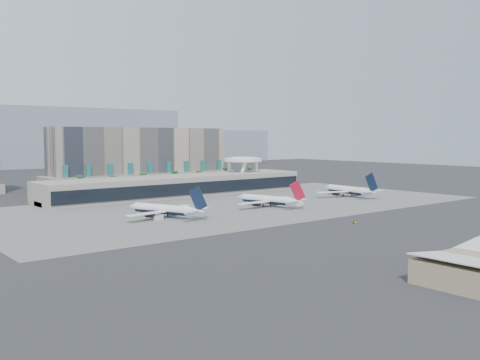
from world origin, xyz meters
TOP-DOWN VIEW (x-y plane):
  - ground at (0.00, 0.00)m, footprint 900.00×900.00m
  - apron_pad at (0.00, 55.00)m, footprint 260.00×130.00m
  - mountain_ridge at (27.88, 470.00)m, footprint 680.00×60.00m
  - hotel at (10.00, 174.41)m, footprint 140.00×30.00m
  - terminal at (0.00, 109.84)m, footprint 170.00×32.50m
  - saucer_structure at (55.00, 116.00)m, footprint 26.00×26.00m
  - palm_row at (7.00, 145.00)m, footprint 157.80×2.80m
  - airliner_left at (-53.71, 38.14)m, footprint 39.90×41.21m
  - airliner_centre at (6.55, 36.73)m, footprint 40.12×41.71m
  - airliner_right at (75.08, 41.03)m, footprint 43.35×44.90m
  - service_vehicle_a at (-59.07, 34.01)m, footprint 4.23×2.76m
  - service_vehicle_b at (23.21, 30.33)m, footprint 3.64×2.36m
  - taxiway_sign at (-1.19, -25.42)m, footprint 2.04×0.81m

SIDE VIEW (x-z plane):
  - ground at x=0.00m, z-range 0.00..0.00m
  - apron_pad at x=0.00m, z-range 0.00..0.06m
  - taxiway_sign at x=-1.19m, z-range 0.00..0.92m
  - service_vehicle_b at x=23.21m, z-range 0.00..1.77m
  - service_vehicle_a at x=-59.07m, z-range 0.00..1.90m
  - airliner_centre at x=6.55m, z-range -3.61..10.96m
  - airliner_left at x=-53.71m, z-range -3.69..11.21m
  - airliner_right at x=75.08m, z-range -3.85..11.70m
  - terminal at x=0.00m, z-range -0.73..13.77m
  - palm_row at x=7.00m, z-range 3.95..17.05m
  - hotel at x=10.00m, z-range -4.19..37.81m
  - saucer_structure at x=55.00m, z-range 7.51..29.40m
  - mountain_ridge at x=27.88m, z-range -5.11..64.89m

